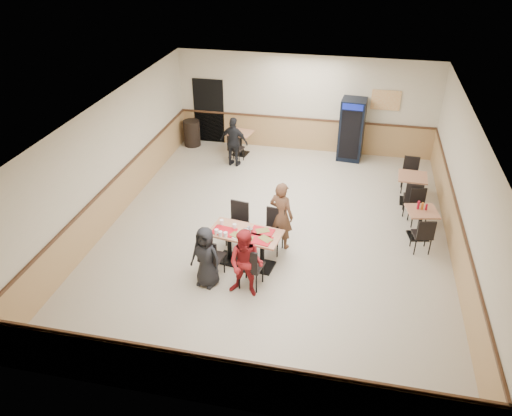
% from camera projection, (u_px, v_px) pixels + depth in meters
% --- Properties ---
extents(ground, '(10.00, 10.00, 0.00)m').
position_uv_depth(ground, '(276.00, 232.00, 11.92)').
color(ground, beige).
rests_on(ground, ground).
extents(room_shell, '(10.00, 10.00, 10.00)m').
position_uv_depth(room_shell, '(357.00, 171.00, 13.45)').
color(room_shell, silver).
rests_on(room_shell, ground).
extents(main_table, '(1.61, 0.98, 0.81)m').
position_uv_depth(main_table, '(246.00, 243.00, 10.58)').
color(main_table, black).
rests_on(main_table, ground).
extents(main_chairs, '(1.59, 1.95, 1.02)m').
position_uv_depth(main_chairs, '(243.00, 243.00, 10.61)').
color(main_chairs, black).
rests_on(main_chairs, ground).
extents(diner_woman_left, '(0.74, 0.58, 1.34)m').
position_uv_depth(diner_woman_left, '(206.00, 257.00, 9.93)').
color(diner_woman_left, black).
rests_on(diner_woman_left, ground).
extents(diner_woman_right, '(0.77, 0.63, 1.47)m').
position_uv_depth(diner_woman_right, '(246.00, 264.00, 9.63)').
color(diner_woman_right, maroon).
rests_on(diner_woman_right, ground).
extents(diner_man_opposite, '(0.69, 0.57, 1.61)m').
position_uv_depth(diner_man_opposite, '(281.00, 215.00, 11.04)').
color(diner_man_opposite, brown).
rests_on(diner_man_opposite, ground).
extents(lone_diner, '(0.93, 0.53, 1.50)m').
position_uv_depth(lone_diner, '(234.00, 142.00, 14.71)').
color(lone_diner, black).
rests_on(lone_diner, ground).
extents(tabletop_clutter, '(1.34, 0.72, 0.12)m').
position_uv_depth(tabletop_clutter, '(245.00, 233.00, 10.37)').
color(tabletop_clutter, red).
rests_on(tabletop_clutter, main_table).
extents(side_table_near, '(0.79, 0.79, 0.72)m').
position_uv_depth(side_table_near, '(421.00, 219.00, 11.51)').
color(side_table_near, black).
rests_on(side_table_near, ground).
extents(side_table_near_chair_south, '(0.50, 0.50, 0.91)m').
position_uv_depth(side_table_near_chair_south, '(422.00, 234.00, 11.04)').
color(side_table_near_chair_south, black).
rests_on(side_table_near_chair_south, ground).
extents(side_table_near_chair_north, '(0.50, 0.50, 0.91)m').
position_uv_depth(side_table_near_chair_north, '(419.00, 208.00, 12.01)').
color(side_table_near_chair_north, black).
rests_on(side_table_near_chair_north, ground).
extents(side_table_far, '(0.75, 0.75, 0.77)m').
position_uv_depth(side_table_far, '(411.00, 185.00, 12.90)').
color(side_table_far, black).
rests_on(side_table_far, ground).
extents(side_table_far_chair_south, '(0.47, 0.47, 0.98)m').
position_uv_depth(side_table_far_chair_south, '(413.00, 197.00, 12.39)').
color(side_table_far_chair_south, black).
rests_on(side_table_far_chair_south, ground).
extents(side_table_far_chair_north, '(0.47, 0.47, 0.98)m').
position_uv_depth(side_table_far_chair_north, '(410.00, 175.00, 13.43)').
color(side_table_far_chair_north, black).
rests_on(side_table_far_chair_north, ground).
extents(condiment_caddy, '(0.23, 0.06, 0.20)m').
position_uv_depth(condiment_caddy, '(421.00, 206.00, 11.39)').
color(condiment_caddy, maroon).
rests_on(condiment_caddy, side_table_near).
extents(back_table, '(0.78, 0.78, 0.73)m').
position_uv_depth(back_table, '(241.00, 140.00, 15.54)').
color(back_table, black).
rests_on(back_table, ground).
extents(back_table_chair_lone, '(0.49, 0.49, 0.92)m').
position_uv_depth(back_table_chair_lone, '(236.00, 148.00, 15.06)').
color(back_table_chair_lone, black).
rests_on(back_table_chair_lone, ground).
extents(pepsi_cooler, '(0.77, 0.77, 1.89)m').
position_uv_depth(pepsi_cooler, '(352.00, 130.00, 15.04)').
color(pepsi_cooler, black).
rests_on(pepsi_cooler, ground).
extents(trash_bin, '(0.53, 0.53, 0.84)m').
position_uv_depth(trash_bin, '(192.00, 133.00, 16.17)').
color(trash_bin, black).
rests_on(trash_bin, ground).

